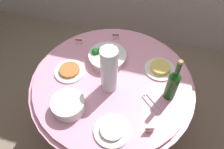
{
  "coord_description": "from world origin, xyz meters",
  "views": [
    {
      "loc": [
        0.26,
        -0.9,
        1.94
      ],
      "look_at": [
        0.0,
        0.0,
        0.79
      ],
      "focal_mm": 34.9,
      "sensor_mm": 36.0,
      "label": 1
    }
  ],
  "objects_px": {
    "food_plate_rice": "(112,130)",
    "broccoli_bowl": "(107,56)",
    "wine_bottle": "(173,84)",
    "label_placard_front": "(150,129)",
    "decorative_fruit_vase": "(110,72)",
    "food_plate_noodles": "(160,68)",
    "serving_tongs": "(151,103)",
    "food_plate_peanuts": "(70,71)",
    "label_placard_mid": "(116,36)",
    "label_placard_rear": "(79,41)",
    "plate_stack": "(68,105)"
  },
  "relations": [
    {
      "from": "food_plate_noodles",
      "to": "label_placard_rear",
      "type": "relative_size",
      "value": 4.0
    },
    {
      "from": "food_plate_rice",
      "to": "food_plate_noodles",
      "type": "bearing_deg",
      "value": 69.91
    },
    {
      "from": "food_plate_rice",
      "to": "label_placard_front",
      "type": "height_order",
      "value": "label_placard_front"
    },
    {
      "from": "serving_tongs",
      "to": "food_plate_rice",
      "type": "distance_m",
      "value": 0.31
    },
    {
      "from": "wine_bottle",
      "to": "food_plate_rice",
      "type": "distance_m",
      "value": 0.46
    },
    {
      "from": "plate_stack",
      "to": "serving_tongs",
      "type": "relative_size",
      "value": 1.43
    },
    {
      "from": "wine_bottle",
      "to": "label_placard_front",
      "type": "xyz_separation_m",
      "value": [
        -0.08,
        -0.29,
        -0.1
      ]
    },
    {
      "from": "plate_stack",
      "to": "food_plate_noodles",
      "type": "bearing_deg",
      "value": 43.45
    },
    {
      "from": "plate_stack",
      "to": "label_placard_front",
      "type": "relative_size",
      "value": 3.82
    },
    {
      "from": "decorative_fruit_vase",
      "to": "food_plate_peanuts",
      "type": "distance_m",
      "value": 0.35
    },
    {
      "from": "broccoli_bowl",
      "to": "serving_tongs",
      "type": "height_order",
      "value": "broccoli_bowl"
    },
    {
      "from": "plate_stack",
      "to": "label_placard_rear",
      "type": "height_order",
      "value": "plate_stack"
    },
    {
      "from": "food_plate_noodles",
      "to": "label_placard_mid",
      "type": "height_order",
      "value": "label_placard_mid"
    },
    {
      "from": "food_plate_rice",
      "to": "serving_tongs",
      "type": "bearing_deg",
      "value": 52.73
    },
    {
      "from": "plate_stack",
      "to": "wine_bottle",
      "type": "bearing_deg",
      "value": 24.36
    },
    {
      "from": "label_placard_front",
      "to": "label_placard_mid",
      "type": "distance_m",
      "value": 0.83
    },
    {
      "from": "decorative_fruit_vase",
      "to": "food_plate_rice",
      "type": "distance_m",
      "value": 0.35
    },
    {
      "from": "decorative_fruit_vase",
      "to": "label_placard_front",
      "type": "height_order",
      "value": "decorative_fruit_vase"
    },
    {
      "from": "food_plate_rice",
      "to": "label_placard_rear",
      "type": "relative_size",
      "value": 4.0
    },
    {
      "from": "broccoli_bowl",
      "to": "label_placard_rear",
      "type": "xyz_separation_m",
      "value": [
        -0.27,
        0.11,
        -0.01
      ]
    },
    {
      "from": "food_plate_peanuts",
      "to": "label_placard_mid",
      "type": "distance_m",
      "value": 0.49
    },
    {
      "from": "decorative_fruit_vase",
      "to": "label_placard_front",
      "type": "bearing_deg",
      "value": -39.07
    },
    {
      "from": "broccoli_bowl",
      "to": "label_placard_mid",
      "type": "height_order",
      "value": "broccoli_bowl"
    },
    {
      "from": "decorative_fruit_vase",
      "to": "wine_bottle",
      "type": "bearing_deg",
      "value": 4.77
    },
    {
      "from": "label_placard_front",
      "to": "food_plate_noodles",
      "type": "bearing_deg",
      "value": 90.91
    },
    {
      "from": "broccoli_bowl",
      "to": "food_plate_rice",
      "type": "xyz_separation_m",
      "value": [
        0.19,
        -0.54,
        -0.03
      ]
    },
    {
      "from": "food_plate_noodles",
      "to": "label_placard_front",
      "type": "distance_m",
      "value": 0.49
    },
    {
      "from": "wine_bottle",
      "to": "food_plate_peanuts",
      "type": "bearing_deg",
      "value": 179.01
    },
    {
      "from": "food_plate_rice",
      "to": "label_placard_mid",
      "type": "xyz_separation_m",
      "value": [
        -0.19,
        0.78,
        0.02
      ]
    },
    {
      "from": "wine_bottle",
      "to": "decorative_fruit_vase",
      "type": "xyz_separation_m",
      "value": [
        -0.39,
        -0.03,
        0.02
      ]
    },
    {
      "from": "serving_tongs",
      "to": "food_plate_peanuts",
      "type": "bearing_deg",
      "value": 170.3
    },
    {
      "from": "wine_bottle",
      "to": "food_plate_rice",
      "type": "xyz_separation_m",
      "value": [
        -0.29,
        -0.34,
        -0.12
      ]
    },
    {
      "from": "food_plate_rice",
      "to": "label_placard_rear",
      "type": "xyz_separation_m",
      "value": [
        -0.46,
        0.65,
        0.02
      ]
    },
    {
      "from": "decorative_fruit_vase",
      "to": "label_placard_mid",
      "type": "xyz_separation_m",
      "value": [
        -0.09,
        0.48,
        -0.12
      ]
    },
    {
      "from": "food_plate_rice",
      "to": "broccoli_bowl",
      "type": "bearing_deg",
      "value": 109.53
    },
    {
      "from": "decorative_fruit_vase",
      "to": "serving_tongs",
      "type": "relative_size",
      "value": 2.31
    },
    {
      "from": "food_plate_noodles",
      "to": "label_placard_rear",
      "type": "bearing_deg",
      "value": 171.64
    },
    {
      "from": "plate_stack",
      "to": "serving_tongs",
      "type": "bearing_deg",
      "value": 19.74
    },
    {
      "from": "wine_bottle",
      "to": "label_placard_rear",
      "type": "bearing_deg",
      "value": 157.81
    },
    {
      "from": "serving_tongs",
      "to": "food_plate_peanuts",
      "type": "distance_m",
      "value": 0.62
    },
    {
      "from": "decorative_fruit_vase",
      "to": "food_plate_rice",
      "type": "height_order",
      "value": "decorative_fruit_vase"
    },
    {
      "from": "wine_bottle",
      "to": "food_plate_peanuts",
      "type": "relative_size",
      "value": 1.53
    },
    {
      "from": "decorative_fruit_vase",
      "to": "serving_tongs",
      "type": "height_order",
      "value": "decorative_fruit_vase"
    },
    {
      "from": "label_placard_front",
      "to": "label_placard_rear",
      "type": "distance_m",
      "value": 0.89
    },
    {
      "from": "wine_bottle",
      "to": "food_plate_peanuts",
      "type": "height_order",
      "value": "wine_bottle"
    },
    {
      "from": "decorative_fruit_vase",
      "to": "broccoli_bowl",
      "type": "bearing_deg",
      "value": 110.92
    },
    {
      "from": "food_plate_peanuts",
      "to": "decorative_fruit_vase",
      "type": "bearing_deg",
      "value": -8.16
    },
    {
      "from": "food_plate_noodles",
      "to": "label_placard_front",
      "type": "relative_size",
      "value": 4.0
    },
    {
      "from": "food_plate_peanuts",
      "to": "label_placard_front",
      "type": "bearing_deg",
      "value": -25.47
    },
    {
      "from": "broccoli_bowl",
      "to": "food_plate_rice",
      "type": "relative_size",
      "value": 1.27
    }
  ]
}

